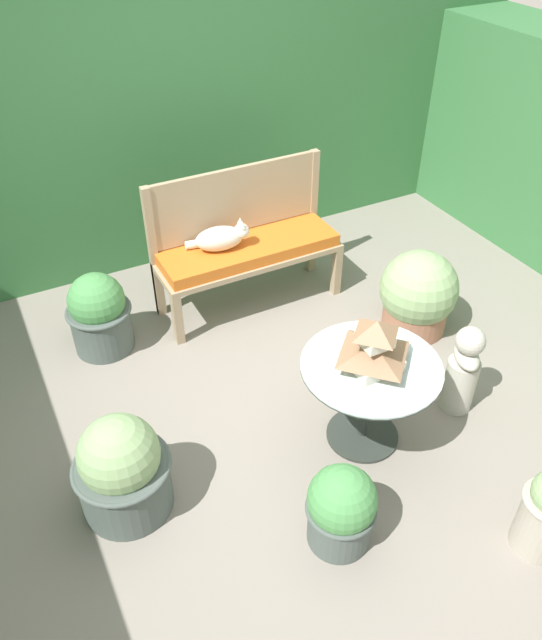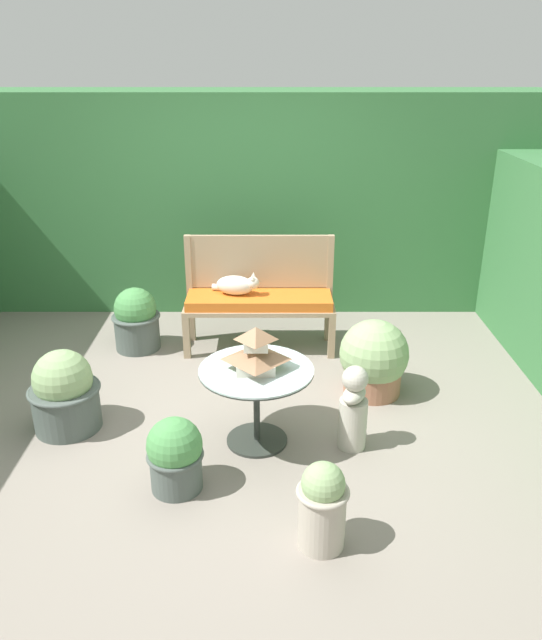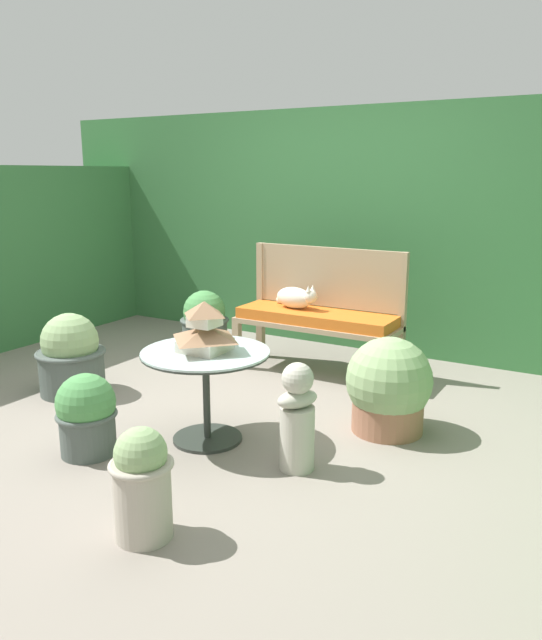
% 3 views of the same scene
% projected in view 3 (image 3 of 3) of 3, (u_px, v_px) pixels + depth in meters
% --- Properties ---
extents(ground, '(30.00, 30.00, 0.00)m').
position_uv_depth(ground, '(217.00, 409.00, 4.34)').
color(ground, gray).
extents(foliage_hedge_back, '(6.40, 1.02, 2.18)m').
position_uv_depth(foliage_hedge_back, '(358.00, 226.00, 6.15)').
color(foliage_hedge_back, '#38703D').
rests_on(foliage_hedge_back, ground).
extents(garden_bench, '(1.34, 0.44, 0.52)m').
position_uv_depth(garden_bench, '(316.00, 322.00, 5.01)').
color(garden_bench, tan).
rests_on(garden_bench, ground).
extents(bench_backrest, '(1.34, 0.06, 1.02)m').
position_uv_depth(bench_backrest, '(328.00, 284.00, 5.12)').
color(bench_backrest, tan).
rests_on(bench_backrest, ground).
extents(cat, '(0.43, 0.25, 0.21)m').
position_uv_depth(cat, '(296.00, 298.00, 5.09)').
color(cat, silver).
rests_on(cat, garden_bench).
extents(patio_table, '(0.77, 0.77, 0.57)m').
position_uv_depth(patio_table, '(206.00, 370.00, 3.74)').
color(patio_table, '#2D332D').
rests_on(patio_table, ground).
extents(pagoda_birdhouse, '(0.34, 0.34, 0.30)m').
position_uv_depth(pagoda_birdhouse, '(205.00, 330.00, 3.68)').
color(pagoda_birdhouse, silver).
rests_on(pagoda_birdhouse, patio_table).
extents(garden_bust, '(0.24, 0.28, 0.61)m').
position_uv_depth(garden_bust, '(297.00, 418.00, 3.41)').
color(garden_bust, '#B7B2A3').
rests_on(garden_bust, ground).
extents(potted_plant_hedge_corner, '(0.35, 0.35, 0.49)m').
position_uv_depth(potted_plant_hedge_corner, '(87.00, 415.00, 3.61)').
color(potted_plant_hedge_corner, '#4C5651').
rests_on(potted_plant_hedge_corner, ground).
extents(potted_plant_table_near, '(0.44, 0.44, 0.58)m').
position_uv_depth(potted_plant_table_near, '(205.00, 324.00, 5.61)').
color(potted_plant_table_near, '#4C5651').
rests_on(potted_plant_table_near, ground).
extents(potted_plant_bench_right, '(0.54, 0.54, 0.61)m').
position_uv_depth(potted_plant_bench_right, '(389.00, 388.00, 3.92)').
color(potted_plant_bench_right, '#9E664C').
rests_on(potted_plant_bench_right, ground).
extents(potted_plant_patio_mid, '(0.51, 0.51, 0.61)m').
position_uv_depth(potted_plant_patio_mid, '(71.00, 356.00, 4.61)').
color(potted_plant_patio_mid, '#4C5651').
rests_on(potted_plant_patio_mid, ground).
extents(potted_plant_path_edge, '(0.29, 0.29, 0.53)m').
position_uv_depth(potted_plant_path_edge, '(142.00, 482.00, 2.76)').
color(potted_plant_path_edge, '#ADA393').
rests_on(potted_plant_path_edge, ground).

